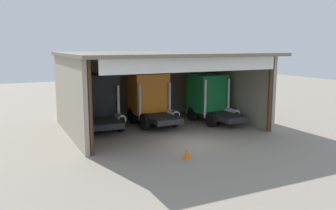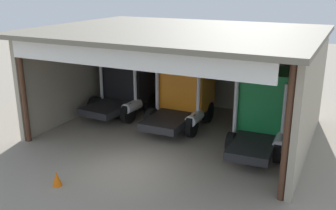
{
  "view_description": "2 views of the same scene",
  "coord_description": "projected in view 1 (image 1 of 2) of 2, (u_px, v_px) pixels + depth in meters",
  "views": [
    {
      "loc": [
        -9.93,
        -17.28,
        5.62
      ],
      "look_at": [
        0.0,
        3.23,
        1.74
      ],
      "focal_mm": 37.5,
      "sensor_mm": 36.0,
      "label": 1
    },
    {
      "loc": [
        7.5,
        -12.0,
        7.13
      ],
      "look_at": [
        0.0,
        3.23,
        1.74
      ],
      "focal_mm": 40.75,
      "sensor_mm": 36.0,
      "label": 2
    }
  ],
  "objects": [
    {
      "name": "workshop_shed",
      "position": [
        155.0,
        75.0,
        24.67
      ],
      "size": [
        12.85,
        10.34,
        5.16
      ],
      "color": "#9E937F",
      "rests_on": "ground"
    },
    {
      "name": "ground_plane",
      "position": [
        192.0,
        143.0,
        20.54
      ],
      "size": [
        80.0,
        80.0,
        0.0
      ],
      "primitive_type": "plane",
      "color": "gray",
      "rests_on": "ground"
    },
    {
      "name": "tool_cart",
      "position": [
        138.0,
        112.0,
        27.49
      ],
      "size": [
        0.9,
        0.6,
        1.0
      ],
      "primitive_type": "cube",
      "color": "black",
      "rests_on": "ground"
    },
    {
      "name": "truck_black_yard_outside",
      "position": [
        99.0,
        101.0,
        23.82
      ],
      "size": [
        2.84,
        4.77,
        3.66
      ],
      "rotation": [
        0.0,
        0.0,
        -0.07
      ],
      "color": "black",
      "rests_on": "ground"
    },
    {
      "name": "truck_green_right_bay",
      "position": [
        210.0,
        97.0,
        26.12
      ],
      "size": [
        2.65,
        5.07,
        3.46
      ],
      "rotation": [
        0.0,
        0.0,
        0.05
      ],
      "color": "#197F3D",
      "rests_on": "ground"
    },
    {
      "name": "traffic_cone",
      "position": [
        187.0,
        154.0,
        17.49
      ],
      "size": [
        0.36,
        0.36,
        0.56
      ],
      "primitive_type": "cone",
      "color": "orange",
      "rests_on": "ground"
    },
    {
      "name": "oil_drum",
      "position": [
        115.0,
        113.0,
        27.13
      ],
      "size": [
        0.58,
        0.58,
        0.95
      ],
      "primitive_type": "cylinder",
      "color": "#B21E19",
      "rests_on": "ground"
    },
    {
      "name": "truck_orange_center_right_bay",
      "position": [
        150.0,
        98.0,
        25.13
      ],
      "size": [
        2.72,
        4.82,
        3.63
      ],
      "rotation": [
        0.0,
        0.0,
        0.01
      ],
      "color": "orange",
      "rests_on": "ground"
    }
  ]
}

